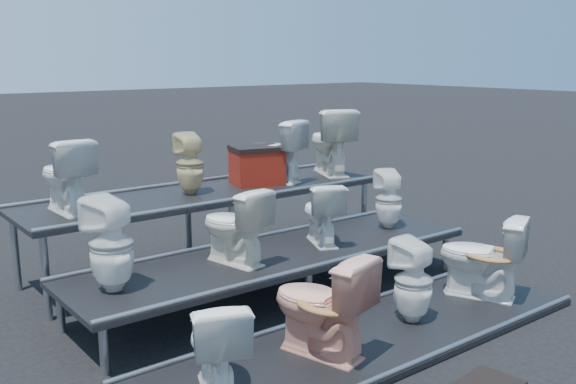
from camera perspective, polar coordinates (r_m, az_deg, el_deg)
ground at (r=6.46m, az=-0.92°, el=-9.33°), size 80.00×80.00×0.00m
tier_front at (r=5.55m, az=7.38°, el=-12.81°), size 4.20×1.20×0.06m
tier_mid at (r=6.38m, az=-0.93°, el=-7.40°), size 4.20×1.20×0.46m
tier_back at (r=7.36m, az=-7.03°, el=-3.23°), size 4.20×1.20×0.86m
toilet_0 at (r=4.54m, az=-6.38°, el=-13.32°), size 0.62×0.79×0.71m
toilet_1 at (r=5.02m, az=2.94°, el=-9.94°), size 0.66×0.90×0.83m
toilet_2 at (r=5.74m, az=11.07°, el=-7.73°), size 0.34×0.35×0.74m
toilet_3 at (r=6.46m, az=16.80°, el=-5.50°), size 0.73×0.91×0.81m
toilet_4 at (r=5.40m, az=-15.44°, el=-4.48°), size 0.46×0.46×0.79m
toilet_5 at (r=5.93m, az=-4.82°, el=-3.00°), size 0.53×0.76×0.72m
toilet_6 at (r=6.56m, az=3.00°, el=-1.84°), size 0.58×0.72×0.64m
toilet_7 at (r=7.23m, az=8.95°, el=-0.63°), size 0.39×0.40×0.66m
toilet_8 at (r=6.54m, az=-19.19°, el=1.42°), size 0.43×0.72×0.73m
toilet_9 at (r=7.09m, az=-8.70°, el=2.50°), size 0.35×0.35×0.68m
toilet_10 at (r=7.70m, az=-1.23°, el=3.66°), size 0.65×0.84×0.75m
toilet_11 at (r=8.25m, az=3.79°, el=4.53°), size 0.75×0.95×0.85m
red_crate at (r=7.61m, az=-2.79°, el=2.22°), size 0.66×0.58×0.41m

